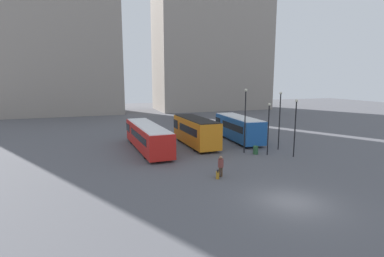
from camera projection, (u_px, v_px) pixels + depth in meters
ground_plane at (291, 202)px, 18.88m from camera, size 160.00×160.00×0.00m
building_block_left at (43, 24)px, 61.58m from camera, size 30.78×11.96×37.53m
building_block_right at (212, 37)px, 74.04m from camera, size 27.85×13.16×35.89m
bus_0 at (147, 136)px, 32.61m from camera, size 3.02×12.20×2.74m
bus_1 at (195, 131)px, 34.73m from camera, size 2.72×9.08×3.18m
bus_2 at (238, 128)px, 37.38m from camera, size 3.08×9.60×3.02m
traveler at (221, 164)px, 23.60m from camera, size 0.57×0.57×1.70m
suitcase at (218, 175)px, 23.29m from camera, size 0.39×0.50×0.75m
lamp_post_0 at (269, 124)px, 29.95m from camera, size 0.28×0.28×5.31m
lamp_post_1 at (245, 116)px, 30.67m from camera, size 0.28×0.28×6.67m
lamp_post_2 at (280, 116)px, 32.24m from camera, size 0.28×0.28×6.31m
lamp_post_3 at (295, 123)px, 29.22m from camera, size 0.28×0.28×5.72m
trash_bin at (256, 150)px, 30.76m from camera, size 0.52×0.52×0.85m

